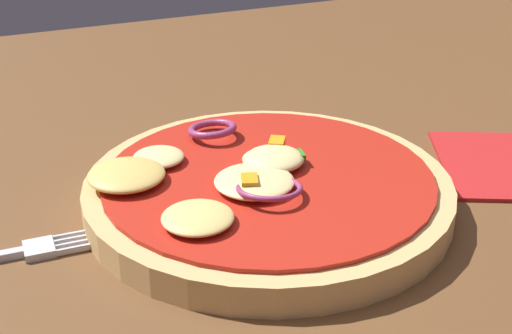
{
  "coord_description": "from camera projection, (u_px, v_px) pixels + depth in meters",
  "views": [
    {
      "loc": [
        -0.14,
        -0.37,
        0.26
      ],
      "look_at": [
        0.04,
        0.03,
        0.05
      ],
      "focal_mm": 50.41,
      "sensor_mm": 36.0,
      "label": 1
    }
  ],
  "objects": [
    {
      "name": "pizza",
      "position": [
        264.0,
        189.0,
        0.48
      ],
      "size": [
        0.24,
        0.24,
        0.03
      ],
      "color": "tan",
      "rests_on": "dining_table"
    },
    {
      "name": "dining_table",
      "position": [
        219.0,
        243.0,
        0.47
      ],
      "size": [
        1.42,
        1.02,
        0.03
      ],
      "color": "brown",
      "rests_on": "ground"
    }
  ]
}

